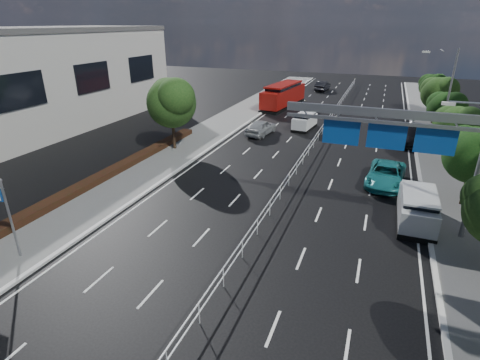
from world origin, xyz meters
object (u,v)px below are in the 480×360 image
(silver_minivan, at_px, (417,208))
(parked_car_dark, at_px, (408,135))
(overhead_gantry, at_px, (402,133))
(near_car_dark, at_px, (323,86))
(pedestrian_a, at_px, (480,167))
(near_car_silver, at_px, (261,127))
(toilet_sign, at_px, (0,204))
(parked_car_teal, at_px, (386,175))
(red_bus, at_px, (283,95))
(white_minivan, at_px, (305,121))

(silver_minivan, xyz_separation_m, parked_car_dark, (-0.00, 17.06, -0.19))
(overhead_gantry, xyz_separation_m, near_car_dark, (-11.30, 45.47, -4.82))
(overhead_gantry, distance_m, parked_car_dark, 18.68)
(overhead_gantry, relative_size, near_car_dark, 2.14)
(near_car_dark, distance_m, pedestrian_a, 39.98)
(near_car_silver, xyz_separation_m, silver_minivan, (14.35, -14.73, 0.17))
(toilet_sign, relative_size, silver_minivan, 0.92)
(toilet_sign, bearing_deg, near_car_silver, 79.19)
(near_car_silver, height_order, parked_car_teal, near_car_silver)
(red_bus, distance_m, parked_car_teal, 27.51)
(near_car_silver, distance_m, parked_car_dark, 14.53)
(toilet_sign, distance_m, near_car_silver, 26.26)
(toilet_sign, bearing_deg, parked_car_teal, 43.35)
(near_car_silver, distance_m, pedestrian_a, 19.97)
(near_car_silver, bearing_deg, parked_car_dark, -163.62)
(parked_car_teal, xyz_separation_m, pedestrian_a, (6.46, 3.11, 0.38))
(toilet_sign, distance_m, parked_car_teal, 24.10)
(white_minivan, distance_m, near_car_dark, 26.11)
(near_car_dark, distance_m, parked_car_dark, 30.35)
(toilet_sign, bearing_deg, pedestrian_a, 39.32)
(white_minivan, relative_size, near_car_dark, 0.87)
(toilet_sign, height_order, overhead_gantry, overhead_gantry)
(parked_car_dark, bearing_deg, toilet_sign, -117.34)
(red_bus, height_order, near_car_silver, red_bus)
(pedestrian_a, bearing_deg, parked_car_dark, -59.42)
(toilet_sign, height_order, red_bus, toilet_sign)
(red_bus, height_order, parked_car_dark, red_bus)
(parked_car_teal, bearing_deg, near_car_silver, 148.35)
(white_minivan, distance_m, silver_minivan, 21.33)
(near_car_dark, bearing_deg, silver_minivan, 111.01)
(near_car_dark, relative_size, pedestrian_a, 2.43)
(overhead_gantry, distance_m, parked_car_teal, 8.06)
(near_car_silver, bearing_deg, toilet_sign, 86.36)
(near_car_dark, relative_size, parked_car_teal, 0.89)
(near_car_silver, relative_size, parked_car_dark, 0.87)
(red_bus, relative_size, parked_car_teal, 2.02)
(overhead_gantry, relative_size, pedestrian_a, 5.19)
(overhead_gantry, relative_size, red_bus, 0.94)
(near_car_dark, xyz_separation_m, pedestrian_a, (17.52, -35.94, 0.34))
(near_car_dark, distance_m, silver_minivan, 46.37)
(parked_car_dark, relative_size, pedestrian_a, 2.70)
(white_minivan, bearing_deg, red_bus, 122.80)
(white_minivan, xyz_separation_m, pedestrian_a, (15.19, -9.93, 0.27))
(toilet_sign, bearing_deg, red_bus, 85.08)
(red_bus, xyz_separation_m, near_car_dark, (2.94, 15.38, -0.87))
(toilet_sign, distance_m, red_bus, 40.31)
(near_car_dark, distance_m, parked_car_teal, 40.58)
(near_car_dark, bearing_deg, overhead_gantry, 108.87)
(red_bus, bearing_deg, toilet_sign, -87.47)
(silver_minivan, bearing_deg, toilet_sign, -150.42)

